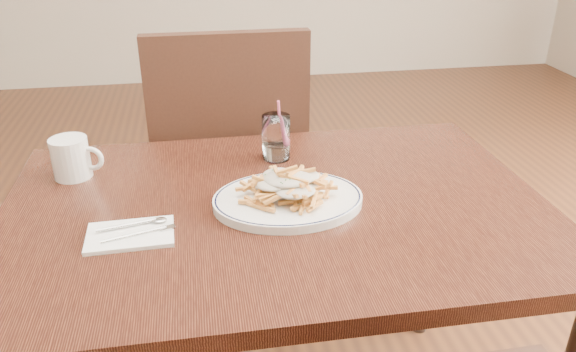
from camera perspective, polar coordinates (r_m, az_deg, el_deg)
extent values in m
cube|color=black|center=(1.26, -1.16, -3.53)|extent=(1.20, 0.80, 0.04)
cylinder|color=black|center=(1.79, -20.80, -9.67)|extent=(0.05, 0.05, 0.71)
cylinder|color=black|center=(1.88, 14.21, -6.67)|extent=(0.05, 0.05, 0.71)
cube|color=black|center=(1.98, -6.08, 0.17)|extent=(0.48, 0.48, 0.05)
cube|color=black|center=(1.67, -5.95, 5.63)|extent=(0.47, 0.05, 0.52)
cylinder|color=black|center=(2.30, -1.13, -2.90)|extent=(0.04, 0.04, 0.46)
cylinder|color=black|center=(2.28, -11.27, -3.71)|extent=(0.04, 0.04, 0.46)
cylinder|color=black|center=(1.96, 0.74, -8.64)|extent=(0.04, 0.04, 0.46)
cylinder|color=black|center=(1.94, -11.30, -9.67)|extent=(0.04, 0.04, 0.46)
torus|color=black|center=(1.23, 0.00, -2.23)|extent=(0.38, 0.38, 0.01)
ellipsoid|color=beige|center=(1.21, 0.00, -0.13)|extent=(0.15, 0.12, 0.02)
cube|color=white|center=(1.17, -15.73, -5.76)|extent=(0.17, 0.12, 0.01)
cylinder|color=white|center=(1.44, -1.22, 3.96)|extent=(0.07, 0.07, 0.12)
cylinder|color=white|center=(1.45, -1.20, 2.60)|extent=(0.06, 0.06, 0.04)
cylinder|color=#CF4F7A|center=(1.44, -0.81, 4.97)|extent=(0.02, 0.04, 0.15)
cylinder|color=white|center=(1.44, -21.20, 1.73)|extent=(0.09, 0.09, 0.10)
torus|color=white|center=(1.42, -19.36, 1.68)|extent=(0.06, 0.03, 0.06)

